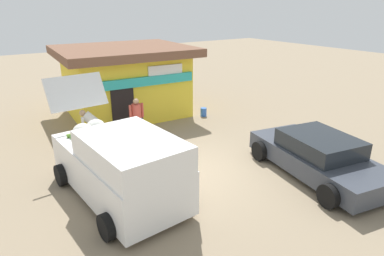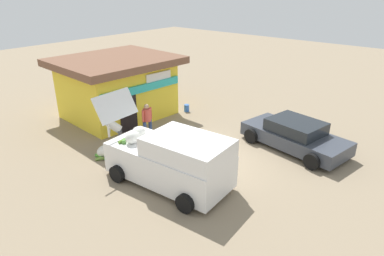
{
  "view_description": "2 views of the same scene",
  "coord_description": "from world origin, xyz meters",
  "px_view_note": "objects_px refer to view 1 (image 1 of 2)",
  "views": [
    {
      "loc": [
        -5.28,
        -7.54,
        4.71
      ],
      "look_at": [
        0.26,
        0.72,
        1.02
      ],
      "focal_mm": 31.4,
      "sensor_mm": 36.0,
      "label": 1
    },
    {
      "loc": [
        -9.82,
        -7.28,
        6.37
      ],
      "look_at": [
        -0.59,
        0.52,
        1.19
      ],
      "focal_mm": 32.02,
      "sensor_mm": 36.0,
      "label": 2
    }
  ],
  "objects_px": {
    "delivery_van": "(120,165)",
    "vendor_standing": "(137,116)",
    "parked_sedan": "(318,156)",
    "customer_bending": "(93,124)",
    "storefront_bar": "(125,80)",
    "unloaded_banana_pile": "(73,148)",
    "paint_bucket": "(204,112)"
  },
  "relations": [
    {
      "from": "parked_sedan",
      "to": "vendor_standing",
      "type": "relative_size",
      "value": 2.92
    },
    {
      "from": "unloaded_banana_pile",
      "to": "paint_bucket",
      "type": "distance_m",
      "value": 6.0
    },
    {
      "from": "delivery_van",
      "to": "paint_bucket",
      "type": "height_order",
      "value": "delivery_van"
    },
    {
      "from": "parked_sedan",
      "to": "paint_bucket",
      "type": "height_order",
      "value": "parked_sedan"
    },
    {
      "from": "delivery_van",
      "to": "paint_bucket",
      "type": "xyz_separation_m",
      "value": [
        5.65,
        4.27,
        -0.74
      ]
    },
    {
      "from": "vendor_standing",
      "to": "paint_bucket",
      "type": "bearing_deg",
      "value": 13.47
    },
    {
      "from": "parked_sedan",
      "to": "paint_bucket",
      "type": "relative_size",
      "value": 12.14
    },
    {
      "from": "delivery_van",
      "to": "vendor_standing",
      "type": "bearing_deg",
      "value": 58.95
    },
    {
      "from": "parked_sedan",
      "to": "paint_bucket",
      "type": "bearing_deg",
      "value": 86.33
    },
    {
      "from": "parked_sedan",
      "to": "customer_bending",
      "type": "xyz_separation_m",
      "value": [
        -4.73,
        5.66,
        0.23
      ]
    },
    {
      "from": "unloaded_banana_pile",
      "to": "paint_bucket",
      "type": "relative_size",
      "value": 2.4
    },
    {
      "from": "delivery_van",
      "to": "customer_bending",
      "type": "distance_m",
      "value": 3.72
    },
    {
      "from": "delivery_van",
      "to": "storefront_bar",
      "type": "bearing_deg",
      "value": 65.36
    },
    {
      "from": "parked_sedan",
      "to": "customer_bending",
      "type": "bearing_deg",
      "value": 129.93
    },
    {
      "from": "delivery_van",
      "to": "parked_sedan",
      "type": "distance_m",
      "value": 5.62
    },
    {
      "from": "customer_bending",
      "to": "unloaded_banana_pile",
      "type": "xyz_separation_m",
      "value": [
        -0.81,
        -0.26,
        -0.61
      ]
    },
    {
      "from": "storefront_bar",
      "to": "unloaded_banana_pile",
      "type": "relative_size",
      "value": 6.45
    },
    {
      "from": "customer_bending",
      "to": "delivery_van",
      "type": "bearing_deg",
      "value": -98.02
    },
    {
      "from": "storefront_bar",
      "to": "unloaded_banana_pile",
      "type": "bearing_deg",
      "value": -136.41
    },
    {
      "from": "paint_bucket",
      "to": "parked_sedan",
      "type": "bearing_deg",
      "value": -93.67
    },
    {
      "from": "storefront_bar",
      "to": "parked_sedan",
      "type": "bearing_deg",
      "value": -75.26
    },
    {
      "from": "storefront_bar",
      "to": "delivery_van",
      "type": "distance_m",
      "value": 7.25
    },
    {
      "from": "customer_bending",
      "to": "unloaded_banana_pile",
      "type": "distance_m",
      "value": 1.05
    },
    {
      "from": "delivery_van",
      "to": "customer_bending",
      "type": "height_order",
      "value": "delivery_van"
    },
    {
      "from": "storefront_bar",
      "to": "parked_sedan",
      "type": "height_order",
      "value": "storefront_bar"
    },
    {
      "from": "paint_bucket",
      "to": "delivery_van",
      "type": "bearing_deg",
      "value": -142.92
    },
    {
      "from": "parked_sedan",
      "to": "customer_bending",
      "type": "relative_size",
      "value": 3.47
    },
    {
      "from": "vendor_standing",
      "to": "customer_bending",
      "type": "bearing_deg",
      "value": 169.91
    },
    {
      "from": "unloaded_banana_pile",
      "to": "customer_bending",
      "type": "bearing_deg",
      "value": 17.92
    },
    {
      "from": "vendor_standing",
      "to": "customer_bending",
      "type": "distance_m",
      "value": 1.56
    },
    {
      "from": "storefront_bar",
      "to": "vendor_standing",
      "type": "distance_m",
      "value": 3.36
    },
    {
      "from": "customer_bending",
      "to": "paint_bucket",
      "type": "height_order",
      "value": "customer_bending"
    }
  ]
}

